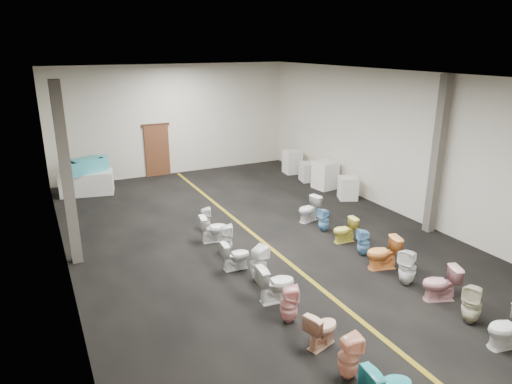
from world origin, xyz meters
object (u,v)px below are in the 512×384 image
toilet_left_1 (349,357)px  toilet_right_7 (345,230)px  toilet_right_1 (508,328)px  toilet_right_3 (440,284)px  appliance_crate_a (348,188)px  toilet_left_6 (235,255)px  display_table (87,183)px  toilet_right_9 (309,209)px  toilet_right_2 (472,304)px  toilet_left_3 (289,304)px  toilet_right_5 (383,253)px  toilet_right_6 (364,242)px  appliance_crate_d (292,162)px  toilet_right_8 (324,220)px  appliance_crate_c (309,172)px  toilet_left_4 (276,283)px  appliance_crate_b (325,175)px  bathtub (85,165)px  toilet_left_8 (213,228)px  toilet_right_4 (407,267)px  toilet_left_9 (205,219)px  toilet_left_5 (259,264)px  toilet_left_2 (322,328)px  toilet_left_7 (226,239)px

toilet_left_1 → toilet_right_7: 5.51m
toilet_right_1 → toilet_right_3: bearing=-175.8°
appliance_crate_a → toilet_left_6: appliance_crate_a is taller
display_table → toilet_right_9: (5.79, -5.93, -0.02)m
toilet_right_3 → toilet_right_2: bearing=14.2°
toilet_left_3 → toilet_right_7: size_ratio=1.11×
toilet_right_5 → toilet_right_6: bearing=-169.8°
appliance_crate_a → appliance_crate_d: (0.00, 3.83, 0.08)m
toilet_right_6 → toilet_right_8: size_ratio=1.02×
appliance_crate_c → toilet_left_6: bearing=-135.7°
toilet_left_4 → toilet_right_6: size_ratio=1.17×
appliance_crate_b → toilet_right_6: appliance_crate_b is taller
display_table → bathtub: size_ratio=1.04×
display_table → toilet_left_8: size_ratio=2.37×
toilet_right_2 → toilet_right_4: 1.71m
toilet_left_9 → toilet_right_3: (3.14, -5.89, 0.04)m
toilet_left_1 → toilet_right_9: toilet_left_1 is taller
toilet_left_6 → toilet_right_8: toilet_left_6 is taller
toilet_left_5 → toilet_right_4: same height
toilet_left_8 → toilet_right_1: size_ratio=0.98×
toilet_left_1 → toilet_left_8: size_ratio=1.04×
appliance_crate_d → toilet_left_3: bearing=-121.2°
appliance_crate_b → toilet_right_3: (-2.40, -7.74, -0.13)m
appliance_crate_a → toilet_right_2: (-2.51, -7.21, 0.02)m
toilet_left_1 → toilet_left_2: bearing=0.8°
toilet_left_6 → toilet_right_4: bearing=-122.9°
appliance_crate_b → toilet_right_5: appliance_crate_b is taller
toilet_left_7 → toilet_right_5: (3.10, -2.49, 0.01)m
toilet_left_1 → toilet_right_1: size_ratio=1.02×
bathtub → appliance_crate_c: bearing=-39.1°
toilet_left_4 → toilet_right_1: size_ratio=1.07×
appliance_crate_c → toilet_right_2: toilet_right_2 is taller
toilet_right_2 → toilet_left_1: bearing=-111.0°
bathtub → toilet_right_2: size_ratio=2.11×
toilet_left_9 → toilet_right_6: (3.09, -3.41, 0.01)m
appliance_crate_a → toilet_left_1: toilet_left_1 is taller
appliance_crate_a → toilet_right_6: 4.56m
appliance_crate_b → toilet_right_6: size_ratio=1.46×
appliance_crate_a → toilet_left_6: bearing=-151.8°
toilet_left_4 → toilet_right_7: size_ratio=1.20×
toilet_left_3 → toilet_right_1: 3.96m
appliance_crate_d → toilet_left_9: size_ratio=1.38×
toilet_left_3 → toilet_left_4: 0.81m
appliance_crate_a → toilet_right_4: size_ratio=0.92×
display_table → toilet_left_4: (2.63, -9.53, 0.01)m
appliance_crate_a → toilet_left_8: appliance_crate_a is taller
appliance_crate_b → appliance_crate_c: size_ratio=1.38×
appliance_crate_a → toilet_left_1: (-5.64, -7.41, 0.00)m
display_table → toilet_left_2: size_ratio=2.57×
toilet_left_9 → toilet_right_8: size_ratio=1.00×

